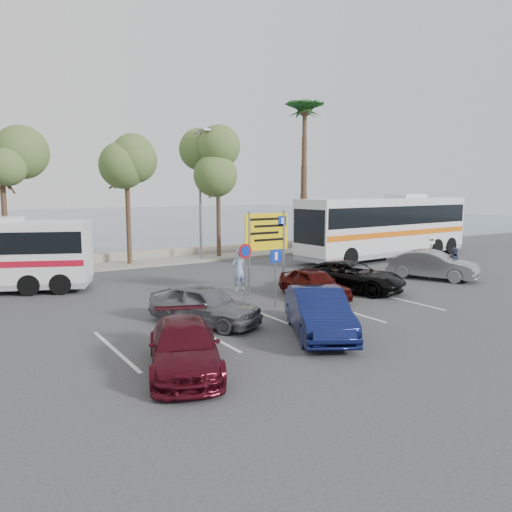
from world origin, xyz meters
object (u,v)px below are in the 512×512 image
coach_bus_right (385,229)px  pedestrian_far (454,263)px  car_silver_a (205,304)px  car_blue (319,312)px  car_maroon (184,347)px  pedestrian_near (239,270)px  suv_black (351,276)px  street_lamp_right (201,188)px  direction_sign (267,238)px  car_red (314,284)px  car_silver_b (433,265)px

coach_bus_right → pedestrian_far: size_ratio=8.56×
car_silver_a → car_blue: 3.89m
car_blue → car_maroon: car_blue is taller
coach_bus_right → pedestrian_near: coach_bus_right is taller
car_blue → suv_black: bearing=66.4°
car_maroon → suv_black: 11.57m
street_lamp_right → pedestrian_far: 15.34m
car_blue → pedestrian_far: size_ratio=2.78×
direction_sign → car_red: size_ratio=0.97×
car_red → pedestrian_near: size_ratio=1.90×
suv_black → pedestrian_near: size_ratio=2.44×
car_red → pedestrian_near: 3.55m
car_silver_b → direction_sign: bearing=146.3°
direction_sign → car_silver_a: 5.82m
suv_black → pedestrian_far: bearing=-28.1°
car_blue → suv_black: size_ratio=0.93×
coach_bus_right → car_maroon: (-19.73, -11.70, -1.33)m
car_red → car_silver_b: 7.98m
car_red → suv_black: bearing=11.0°
car_maroon → pedestrian_near: (6.19, 7.70, 0.36)m
suv_black → car_silver_b: size_ratio=1.09×
coach_bus_right → car_silver_b: size_ratio=3.13×
car_blue → suv_black: (5.63, 4.48, -0.07)m
car_blue → car_silver_b: size_ratio=1.01×
direction_sign → coach_bus_right: size_ratio=0.26×
street_lamp_right → car_red: 13.00m
car_red → pedestrian_near: bearing=124.8°
car_maroon → car_blue: bearing=27.7°
car_silver_b → car_silver_a: bearing=163.0°
car_red → car_silver_b: car_silver_b is taller
coach_bus_right → car_silver_b: 7.77m
coach_bus_right → suv_black: coach_bus_right is taller
suv_black → pedestrian_far: size_ratio=2.98×
coach_bus_right → car_red: size_ratio=3.68×
street_lamp_right → car_maroon: (-9.00, -17.02, -3.98)m
suv_black → car_red: bearing=163.8°
car_red → suv_black: (2.40, 0.32, 0.03)m
car_silver_a → suv_black: (8.03, 1.41, -0.02)m
car_silver_b → pedestrian_far: bearing=-49.5°
car_silver_a → pedestrian_far: (14.60, 0.91, 0.11)m
car_maroon → coach_bus_right: bearing=52.2°
coach_bus_right → car_silver_b: (-3.73, -6.70, -1.23)m
street_lamp_right → suv_black: street_lamp_right is taller
suv_black → car_blue: bearing=-165.3°
coach_bus_right → suv_black: size_ratio=2.87×
street_lamp_right → car_silver_b: 14.44m
pedestrian_near → coach_bus_right: bearing=-164.3°
car_silver_b → street_lamp_right: bearing=97.2°
car_red → suv_black: size_ratio=0.78×
direction_sign → pedestrian_far: size_ratio=2.26×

